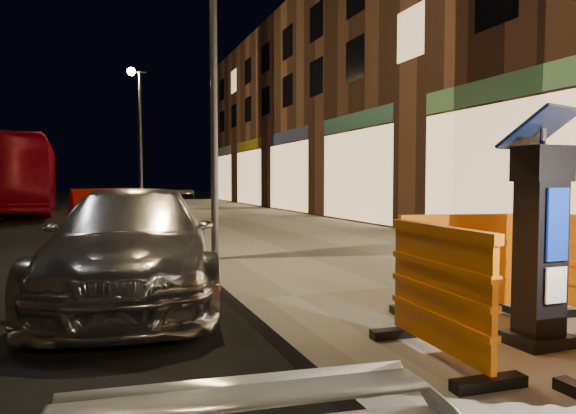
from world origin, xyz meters
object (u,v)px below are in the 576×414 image
object	(u,v)px
barrier_back	(460,265)
parking_kiosk	(540,235)
car_silver	(135,297)
barrier_kerbside	(439,293)
car_red	(101,238)
bus_doubledecker	(19,214)

from	to	relation	value
barrier_back	parking_kiosk	bearing A→B (deg)	-81.61
barrier_back	car_silver	xyz separation A→B (m)	(-2.84, 2.59, -0.64)
barrier_kerbside	car_red	distance (m)	10.77
bus_doubledecker	barrier_kerbside	bearing A→B (deg)	-78.73
car_silver	bus_doubledecker	size ratio (longest dim) A/B	0.39
car_red	bus_doubledecker	size ratio (longest dim) A/B	0.32
barrier_back	car_silver	world-z (taller)	barrier_back
barrier_back	car_silver	size ratio (longest dim) A/B	0.27
barrier_back	car_red	world-z (taller)	barrier_back
barrier_back	car_red	xyz separation A→B (m)	(-3.19, 9.56, -0.64)
barrier_back	car_red	bearing A→B (deg)	116.86
bus_doubledecker	car_silver	bearing A→B (deg)	-81.69
barrier_back	bus_doubledecker	bearing A→B (deg)	115.52
parking_kiosk	car_red	world-z (taller)	parking_kiosk
barrier_kerbside	parking_kiosk	bearing A→B (deg)	-86.61
bus_doubledecker	car_red	bearing A→B (deg)	-76.86
parking_kiosk	barrier_back	distance (m)	1.03
parking_kiosk	car_silver	distance (m)	4.65
parking_kiosk	barrier_back	world-z (taller)	parking_kiosk
car_silver	car_red	distance (m)	6.98
barrier_back	bus_doubledecker	size ratio (longest dim) A/B	0.11
parking_kiosk	car_red	bearing A→B (deg)	112.29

